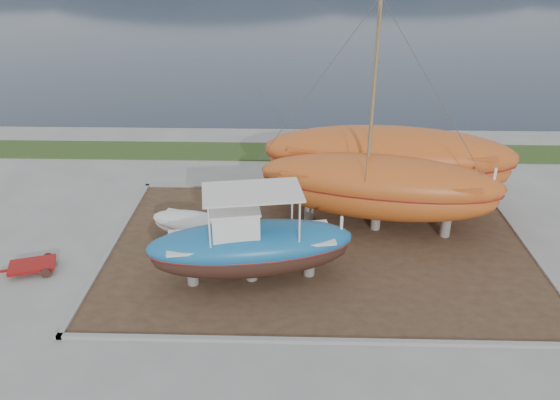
# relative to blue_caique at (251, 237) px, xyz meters

# --- Properties ---
(ground) EXTENTS (140.00, 140.00, 0.00)m
(ground) POSITION_rel_blue_caique_xyz_m (2.79, -1.52, -1.99)
(ground) COLOR gray
(ground) RESTS_ON ground
(dirt_patch) EXTENTS (18.00, 12.00, 0.06)m
(dirt_patch) POSITION_rel_blue_caique_xyz_m (2.79, 2.48, -1.96)
(dirt_patch) COLOR #422D1E
(dirt_patch) RESTS_ON ground
(curb_frame) EXTENTS (18.60, 12.60, 0.15)m
(curb_frame) POSITION_rel_blue_caique_xyz_m (2.79, 2.48, -1.91)
(curb_frame) COLOR gray
(curb_frame) RESTS_ON ground
(grass_strip) EXTENTS (44.00, 3.00, 0.08)m
(grass_strip) POSITION_rel_blue_caique_xyz_m (2.79, 13.98, -1.95)
(grass_strip) COLOR #284219
(grass_strip) RESTS_ON ground
(sea) EXTENTS (260.00, 100.00, 0.04)m
(sea) POSITION_rel_blue_caique_xyz_m (2.79, 68.48, -1.99)
(sea) COLOR #1B2636
(sea) RESTS_ON ground
(blue_caique) EXTENTS (8.30, 3.79, 3.85)m
(blue_caique) POSITION_rel_blue_caique_xyz_m (0.00, 0.00, 0.00)
(blue_caique) COLOR #19659E
(blue_caique) RESTS_ON dirt_patch
(white_dinghy) EXTENTS (4.45, 2.70, 1.25)m
(white_dinghy) POSITION_rel_blue_caique_xyz_m (-2.68, 2.94, -1.30)
(white_dinghy) COLOR white
(white_dinghy) RESTS_ON dirt_patch
(orange_sailboat) EXTENTS (11.23, 5.17, 10.19)m
(orange_sailboat) POSITION_rel_blue_caique_xyz_m (5.43, 4.25, 3.17)
(orange_sailboat) COLOR #B4501B
(orange_sailboat) RESTS_ON dirt_patch
(orange_bare_hull) EXTENTS (12.42, 4.88, 3.97)m
(orange_bare_hull) POSITION_rel_blue_caique_xyz_m (6.18, 6.65, 0.06)
(orange_bare_hull) COLOR #B4501B
(orange_bare_hull) RESTS_ON dirt_patch
(red_trailer) EXTENTS (2.94, 2.10, 0.38)m
(red_trailer) POSITION_rel_blue_caique_xyz_m (-8.97, 0.36, -1.80)
(red_trailer) COLOR maroon
(red_trailer) RESTS_ON ground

